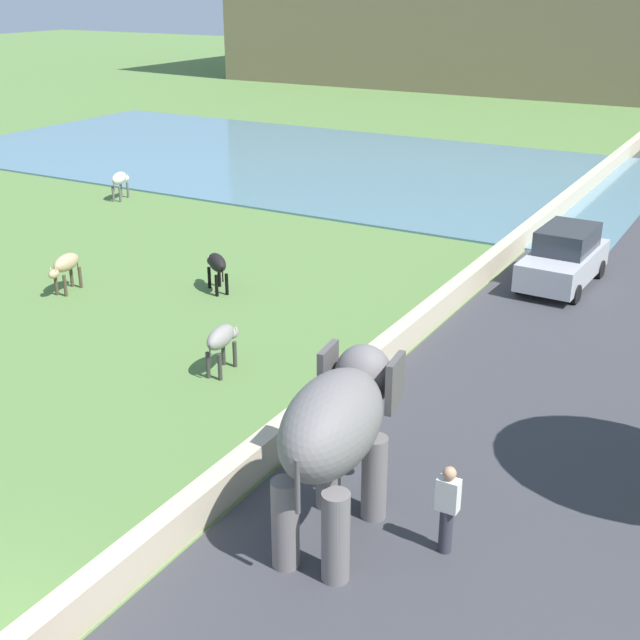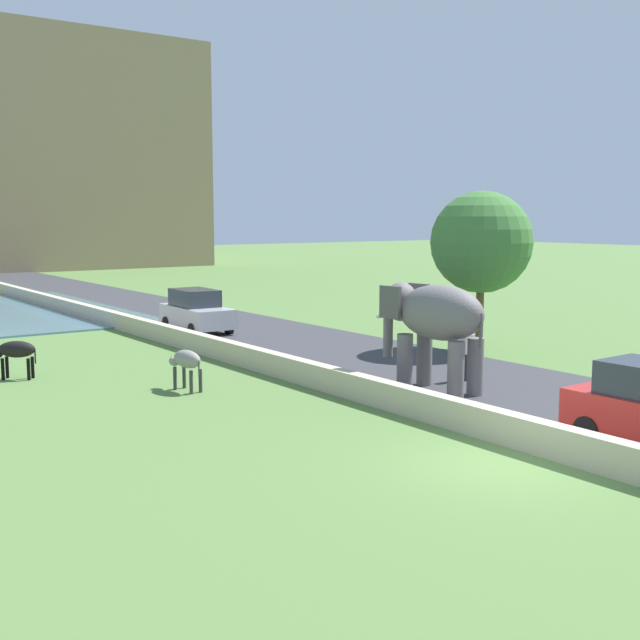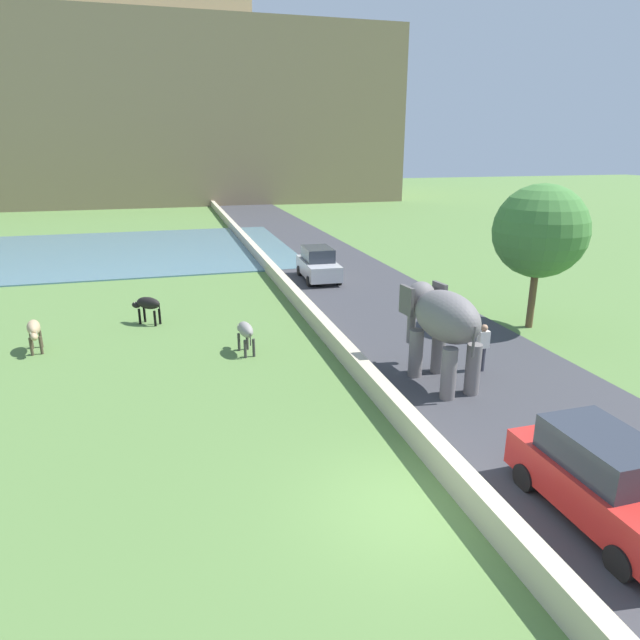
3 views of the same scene
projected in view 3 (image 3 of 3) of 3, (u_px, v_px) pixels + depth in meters
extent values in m
plane|color=#567A3D|center=(409.00, 507.00, 11.16)|extent=(220.00, 220.00, 0.00)
cube|color=#38383D|center=(343.00, 276.00, 30.79)|extent=(7.00, 120.00, 0.06)
cube|color=beige|center=(284.00, 283.00, 27.89)|extent=(0.40, 110.00, 0.69)
cube|color=slate|center=(19.00, 256.00, 36.50)|extent=(36.00, 18.00, 0.08)
cube|color=#897556|center=(145.00, 118.00, 74.18)|extent=(64.00, 28.00, 21.35)
cube|color=tan|center=(135.00, 4.00, 70.02)|extent=(28.87, 8.00, 6.00)
cylinder|color=tan|center=(30.00, 1.00, 67.02)|extent=(3.44, 3.44, 5.19)
cylinder|color=tan|center=(135.00, 6.00, 70.08)|extent=(4.80, 4.80, 5.63)
cylinder|color=tan|center=(231.00, 5.00, 72.97)|extent=(4.35, 4.35, 7.13)
ellipsoid|color=slate|center=(446.00, 316.00, 16.14)|extent=(1.72, 2.85, 1.50)
cylinder|color=slate|center=(416.00, 354.00, 17.19)|extent=(0.44, 0.44, 1.60)
cylinder|color=slate|center=(438.00, 350.00, 17.50)|extent=(0.44, 0.44, 1.60)
cylinder|color=slate|center=(449.00, 374.00, 15.65)|extent=(0.44, 0.44, 1.60)
cylinder|color=slate|center=(473.00, 370.00, 15.95)|extent=(0.44, 0.44, 1.60)
ellipsoid|color=slate|center=(421.00, 299.00, 17.33)|extent=(1.10, 1.01, 1.10)
cube|color=#504C4C|center=(407.00, 300.00, 16.98)|extent=(0.20, 0.71, 0.90)
cube|color=#504C4C|center=(439.00, 297.00, 17.42)|extent=(0.20, 0.71, 0.90)
cylinder|color=slate|center=(411.00, 321.00, 18.01)|extent=(0.28, 0.28, 1.50)
cone|color=silver|center=(407.00, 309.00, 17.74)|extent=(0.19, 0.57, 0.17)
cone|color=silver|center=(419.00, 308.00, 17.90)|extent=(0.19, 0.57, 0.17)
cylinder|color=#504C4C|center=(474.00, 342.00, 15.08)|extent=(0.08, 0.08, 0.90)
cylinder|color=#33333D|center=(481.00, 360.00, 17.72)|extent=(0.22, 0.22, 0.85)
cube|color=silver|center=(483.00, 339.00, 17.51)|extent=(0.36, 0.22, 0.56)
sphere|color=tan|center=(485.00, 328.00, 17.39)|extent=(0.22, 0.22, 0.22)
cube|color=#B7B7BC|center=(318.00, 268.00, 29.72)|extent=(1.85, 4.06, 0.80)
cube|color=#2D333D|center=(318.00, 254.00, 29.67)|extent=(1.53, 2.25, 0.70)
cylinder|color=black|center=(339.00, 280.00, 28.81)|extent=(0.20, 0.61, 0.60)
cylinder|color=black|center=(309.00, 282.00, 28.46)|extent=(0.20, 0.61, 0.60)
cylinder|color=black|center=(327.00, 270.00, 31.22)|extent=(0.20, 0.61, 0.60)
cylinder|color=black|center=(299.00, 271.00, 30.87)|extent=(0.20, 0.61, 0.60)
cube|color=red|center=(605.00, 490.00, 10.55)|extent=(1.75, 4.02, 0.80)
cube|color=#2D333D|center=(603.00, 451.00, 10.51)|extent=(1.47, 2.22, 0.70)
cylinder|color=black|center=(620.00, 563.00, 9.27)|extent=(0.19, 0.60, 0.60)
cylinder|color=black|center=(587.00, 466.00, 12.08)|extent=(0.19, 0.60, 0.60)
cylinder|color=black|center=(525.00, 478.00, 11.65)|extent=(0.19, 0.60, 0.60)
ellipsoid|color=black|center=(148.00, 303.00, 22.39)|extent=(1.14, 1.02, 0.50)
cylinder|color=black|center=(140.00, 316.00, 22.56)|extent=(0.10, 0.10, 0.65)
cylinder|color=black|center=(145.00, 314.00, 22.84)|extent=(0.10, 0.10, 0.65)
cylinder|color=black|center=(155.00, 319.00, 22.29)|extent=(0.10, 0.10, 0.65)
cylinder|color=black|center=(160.00, 316.00, 22.56)|extent=(0.10, 0.10, 0.65)
ellipsoid|color=black|center=(136.00, 305.00, 22.66)|extent=(0.46, 0.43, 0.26)
cone|color=beige|center=(134.00, 302.00, 22.53)|extent=(0.04, 0.04, 0.12)
cone|color=beige|center=(137.00, 300.00, 22.69)|extent=(0.04, 0.04, 0.12)
cylinder|color=black|center=(160.00, 309.00, 22.26)|extent=(0.04, 0.04, 0.45)
ellipsoid|color=gray|center=(246.00, 329.00, 19.17)|extent=(0.60, 1.15, 0.50)
cylinder|color=#373533|center=(239.00, 342.00, 19.62)|extent=(0.10, 0.10, 0.65)
cylinder|color=#373533|center=(247.00, 341.00, 19.74)|extent=(0.10, 0.10, 0.65)
cylinder|color=#373533|center=(245.00, 349.00, 18.95)|extent=(0.10, 0.10, 0.65)
cylinder|color=#373533|center=(254.00, 348.00, 19.07)|extent=(0.10, 0.10, 0.65)
ellipsoid|color=gray|center=(241.00, 328.00, 19.76)|extent=(0.30, 0.43, 0.26)
cone|color=beige|center=(238.00, 324.00, 19.68)|extent=(0.04, 0.04, 0.12)
cone|color=beige|center=(243.00, 324.00, 19.75)|extent=(0.04, 0.04, 0.12)
cylinder|color=#373533|center=(250.00, 340.00, 18.76)|extent=(0.04, 0.04, 0.45)
ellipsoid|color=tan|center=(34.00, 327.00, 19.38)|extent=(0.64, 1.16, 0.50)
cylinder|color=#493D2C|center=(41.00, 345.00, 19.29)|extent=(0.10, 0.10, 0.65)
cylinder|color=#493D2C|center=(31.00, 347.00, 19.16)|extent=(0.10, 0.10, 0.65)
cylinder|color=#493D2C|center=(41.00, 339.00, 19.95)|extent=(0.10, 0.10, 0.65)
cylinder|color=#493D2C|center=(31.00, 340.00, 19.82)|extent=(0.10, 0.10, 0.65)
ellipsoid|color=tan|center=(34.00, 337.00, 18.89)|extent=(0.31, 0.44, 0.26)
cone|color=beige|center=(36.00, 332.00, 18.87)|extent=(0.04, 0.04, 0.12)
cone|color=beige|center=(30.00, 332.00, 18.80)|extent=(0.04, 0.04, 0.12)
cylinder|color=#493D2C|center=(34.00, 328.00, 19.90)|extent=(0.04, 0.04, 0.45)
cylinder|color=brown|center=(532.00, 296.00, 21.89)|extent=(0.28, 0.28, 2.64)
sphere|color=#427A38|center=(540.00, 231.00, 21.11)|extent=(3.61, 3.61, 3.61)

